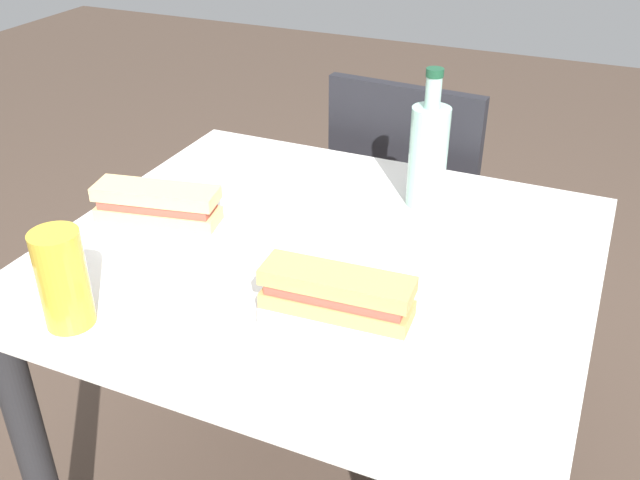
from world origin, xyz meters
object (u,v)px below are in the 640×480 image
Objects in this scene: plate_near at (160,223)px; water_bottle at (428,153)px; baguette_sandwich_far at (337,293)px; baguette_sandwich_near at (157,204)px; knife_far at (341,290)px; plate_far at (336,315)px; beer_glass at (63,279)px; dining_table at (320,304)px; olive_bowl at (165,342)px; chair_far at (412,210)px; knife_near at (165,205)px.

water_bottle is (0.43, 0.29, 0.10)m from plate_near.
water_bottle is (0.01, 0.43, 0.06)m from baguette_sandwich_far.
baguette_sandwich_near is 0.52m from water_bottle.
plate_far is at bearing -74.55° from knife_far.
plate_far is at bearing 24.87° from beer_glass.
plate_near reaches higher than dining_table.
baguette_sandwich_near reaches higher than dining_table.
plate_far is at bearing 40.36° from olive_bowl.
olive_bowl is (-0.09, -0.35, 0.14)m from dining_table.
chair_far is 1.05m from beer_glass.
knife_far is 0.64× the size of water_bottle.
water_bottle reaches higher than chair_far.
knife_near is 0.62× the size of water_bottle.
baguette_sandwich_far is 0.41m from beer_glass.
baguette_sandwich_far is 0.43m from water_bottle.
baguette_sandwich_far is 0.86× the size of water_bottle.
baguette_sandwich_near is 1.02× the size of baguette_sandwich_far.
baguette_sandwich_far is (0.42, -0.13, -0.00)m from baguette_sandwich_near.
chair_far reaches higher than baguette_sandwich_near.
water_bottle is (0.03, 0.38, 0.09)m from knife_far.
baguette_sandwich_near is 0.41m from knife_far.
chair_far is 5.03× the size of knife_near.
knife_near is (-0.02, 0.05, -0.03)m from baguette_sandwich_near.
beer_glass reaches higher than baguette_sandwich_near.
knife_near is (-0.33, 0.01, 0.14)m from dining_table.
chair_far reaches higher than olive_bowl.
olive_bowl is (-0.20, -0.17, 0.01)m from plate_far.
chair_far is at bearing 61.98° from knife_near.
baguette_sandwich_near reaches higher than plate_near.
baguette_sandwich_far is 2.87× the size of olive_bowl.
dining_table is 3.92× the size of baguette_sandwich_near.
baguette_sandwich_far is (0.42, -0.13, 0.04)m from plate_near.
knife_near is 0.52m from water_bottle.
knife_near is (-0.02, 0.05, 0.01)m from plate_near.
beer_glass is (-0.37, -0.17, 0.03)m from baguette_sandwich_far.
chair_far is 0.84m from plate_far.
plate_far is (0.44, -0.18, -0.01)m from knife_near.
dining_table is 5.40× the size of knife_far.
knife_near is 2.09× the size of olive_bowl.
plate_near is (-0.31, -0.04, 0.13)m from dining_table.
baguette_sandwich_near is (0.00, 0.00, 0.04)m from plate_near.
knife_far is (0.42, -0.13, 0.00)m from knife_near.
plate_near is at bearing 162.19° from plate_far.
olive_bowl is (-0.21, -0.60, -0.09)m from water_bottle.
baguette_sandwich_far is at bearing -17.81° from baguette_sandwich_near.
olive_bowl reaches higher than dining_table.
chair_far is 0.51m from water_bottle.
olive_bowl is at bearing -104.87° from dining_table.
baguette_sandwich_near is 1.38× the size of knife_far.
plate_near is 0.37m from olive_bowl.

